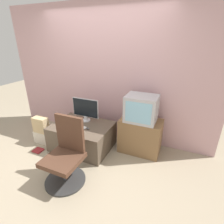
{
  "coord_description": "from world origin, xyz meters",
  "views": [
    {
      "loc": [
        1.53,
        -1.78,
        2.0
      ],
      "look_at": [
        0.36,
        0.91,
        0.73
      ],
      "focal_mm": 28.0,
      "sensor_mm": 36.0,
      "label": 1
    }
  ],
  "objects_px": {
    "keyboard": "(78,127)",
    "mouse": "(88,129)",
    "office_chair": "(66,157)",
    "cardboard_box_lower": "(43,137)",
    "book": "(38,150)",
    "main_monitor": "(85,109)",
    "crt_tv": "(141,109)"
  },
  "relations": [
    {
      "from": "keyboard",
      "to": "cardboard_box_lower",
      "type": "distance_m",
      "value": 0.91
    },
    {
      "from": "mouse",
      "to": "keyboard",
      "type": "bearing_deg",
      "value": -177.05
    },
    {
      "from": "book",
      "to": "office_chair",
      "type": "bearing_deg",
      "value": -19.69
    },
    {
      "from": "main_monitor",
      "to": "keyboard",
      "type": "xyz_separation_m",
      "value": [
        0.02,
        -0.31,
        -0.23
      ]
    },
    {
      "from": "main_monitor",
      "to": "mouse",
      "type": "xyz_separation_m",
      "value": [
        0.21,
        -0.3,
        -0.22
      ]
    },
    {
      "from": "main_monitor",
      "to": "crt_tv",
      "type": "height_order",
      "value": "crt_tv"
    },
    {
      "from": "office_chair",
      "to": "book",
      "type": "relative_size",
      "value": 5.59
    },
    {
      "from": "main_monitor",
      "to": "book",
      "type": "bearing_deg",
      "value": -135.94
    },
    {
      "from": "crt_tv",
      "to": "main_monitor",
      "type": "bearing_deg",
      "value": -174.28
    },
    {
      "from": "mouse",
      "to": "office_chair",
      "type": "bearing_deg",
      "value": -85.96
    },
    {
      "from": "cardboard_box_lower",
      "to": "book",
      "type": "bearing_deg",
      "value": -66.21
    },
    {
      "from": "main_monitor",
      "to": "office_chair",
      "type": "bearing_deg",
      "value": -75.56
    },
    {
      "from": "keyboard",
      "to": "cardboard_box_lower",
      "type": "relative_size",
      "value": 0.83
    },
    {
      "from": "mouse",
      "to": "book",
      "type": "relative_size",
      "value": 0.34
    },
    {
      "from": "cardboard_box_lower",
      "to": "main_monitor",
      "type": "bearing_deg",
      "value": 25.52
    },
    {
      "from": "mouse",
      "to": "office_chair",
      "type": "height_order",
      "value": "office_chair"
    },
    {
      "from": "office_chair",
      "to": "cardboard_box_lower",
      "type": "distance_m",
      "value": 1.26
    },
    {
      "from": "mouse",
      "to": "cardboard_box_lower",
      "type": "height_order",
      "value": "mouse"
    },
    {
      "from": "keyboard",
      "to": "book",
      "type": "xyz_separation_m",
      "value": [
        -0.71,
        -0.36,
        -0.47
      ]
    },
    {
      "from": "crt_tv",
      "to": "office_chair",
      "type": "relative_size",
      "value": 0.54
    },
    {
      "from": "keyboard",
      "to": "mouse",
      "type": "height_order",
      "value": "mouse"
    },
    {
      "from": "keyboard",
      "to": "crt_tv",
      "type": "bearing_deg",
      "value": 21.64
    },
    {
      "from": "office_chair",
      "to": "cardboard_box_lower",
      "type": "relative_size",
      "value": 2.91
    },
    {
      "from": "keyboard",
      "to": "mouse",
      "type": "bearing_deg",
      "value": 2.95
    },
    {
      "from": "office_chair",
      "to": "book",
      "type": "xyz_separation_m",
      "value": [
        -0.95,
        0.34,
        -0.38
      ]
    },
    {
      "from": "main_monitor",
      "to": "keyboard",
      "type": "bearing_deg",
      "value": -86.59
    },
    {
      "from": "crt_tv",
      "to": "book",
      "type": "distance_m",
      "value": 2.09
    },
    {
      "from": "main_monitor",
      "to": "mouse",
      "type": "distance_m",
      "value": 0.43
    },
    {
      "from": "mouse",
      "to": "crt_tv",
      "type": "xyz_separation_m",
      "value": [
        0.85,
        0.4,
        0.37
      ]
    },
    {
      "from": "book",
      "to": "mouse",
      "type": "bearing_deg",
      "value": 22.4
    },
    {
      "from": "keyboard",
      "to": "crt_tv",
      "type": "distance_m",
      "value": 1.18
    },
    {
      "from": "keyboard",
      "to": "office_chair",
      "type": "height_order",
      "value": "office_chair"
    }
  ]
}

